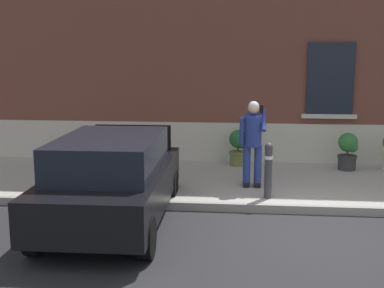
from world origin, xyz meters
TOP-DOWN VIEW (x-y plane):
  - ground_plane at (0.00, 0.00)m, footprint 80.00×80.00m
  - sidewalk at (0.00, 2.80)m, footprint 24.00×3.60m
  - curb_edge at (0.00, 0.94)m, footprint 24.00×0.12m
  - building_facade at (0.01, 5.29)m, footprint 24.00×1.52m
  - hatchback_car_black at (-3.09, 0.05)m, footprint 1.84×4.09m
  - bollard_near_person at (-0.50, 1.35)m, footprint 0.15×0.15m
  - person_on_phone at (-0.78, 2.05)m, footprint 0.51×0.51m
  - planter_terracotta at (-3.56, 3.82)m, footprint 0.44×0.44m
  - planter_olive at (-1.06, 4.08)m, footprint 0.44×0.44m
  - planter_charcoal at (1.43, 3.86)m, footprint 0.44×0.44m

SIDE VIEW (x-z plane):
  - ground_plane at x=0.00m, z-range 0.00..0.00m
  - sidewalk at x=0.00m, z-range 0.00..0.15m
  - curb_edge at x=0.00m, z-range 0.00..0.15m
  - planter_terracotta at x=-3.56m, z-range 0.18..1.04m
  - planter_olive at x=-1.06m, z-range 0.18..1.04m
  - planter_charcoal at x=1.43m, z-range 0.18..1.04m
  - bollard_near_person at x=-0.50m, z-range 0.19..1.24m
  - hatchback_car_black at x=-3.09m, z-range 0.04..1.54m
  - person_on_phone at x=-0.78m, z-range 0.28..2.02m
  - building_facade at x=0.01m, z-range -0.02..7.48m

